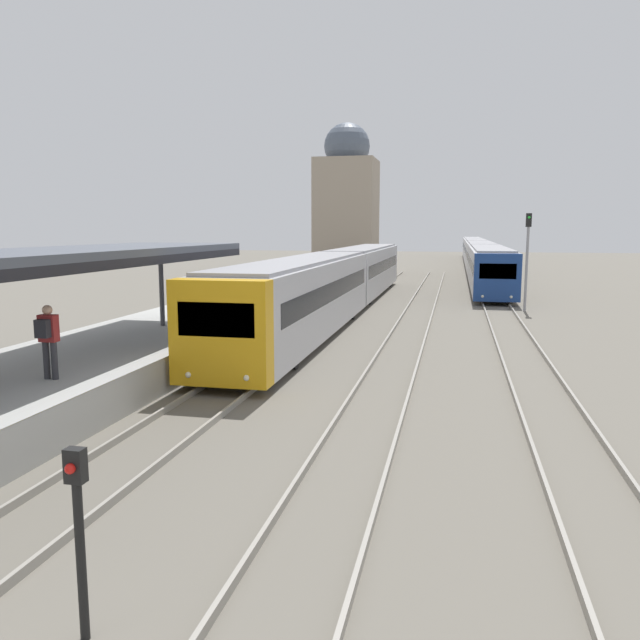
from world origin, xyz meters
name	(u,v)px	position (x,y,z in m)	size (l,w,h in m)	color
person_on_platform	(48,336)	(-2.86, 9.68, 1.97)	(0.40, 0.40, 1.66)	#2D2D33
train_near	(341,278)	(0.00, 29.83, 1.74)	(2.65, 34.88, 3.14)	gold
train_far	(478,253)	(8.16, 67.95, 1.70)	(2.58, 68.73, 3.06)	navy
signal_post_near	(79,525)	(2.17, 3.11, 1.29)	(0.20, 0.21, 2.10)	black
signal_mast_far	(527,250)	(9.49, 31.91, 3.21)	(0.28, 0.29, 5.11)	gray
distant_domed_building	(347,204)	(-4.38, 56.67, 6.63)	(5.55, 5.55, 14.07)	gray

